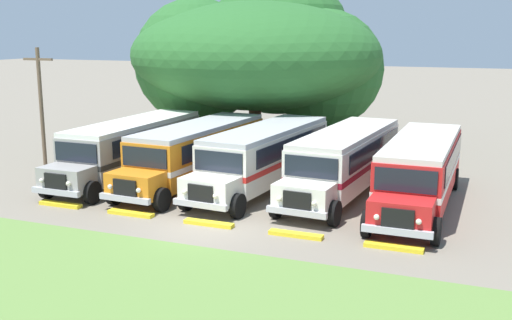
# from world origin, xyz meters

# --- Properties ---
(ground_plane) EXTENTS (220.00, 220.00, 0.00)m
(ground_plane) POSITION_xyz_m (0.00, 0.00, 0.00)
(ground_plane) COLOR slate
(foreground_grass_strip) EXTENTS (80.00, 8.60, 0.01)m
(foreground_grass_strip) POSITION_xyz_m (0.00, -6.48, 0.00)
(foreground_grass_strip) COLOR olive
(foreground_grass_strip) RESTS_ON ground_plane
(parked_bus_slot_0) EXTENTS (2.74, 10.85, 2.82)m
(parked_bus_slot_0) POSITION_xyz_m (-7.08, 5.73, 1.58)
(parked_bus_slot_0) COLOR #9E9993
(parked_bus_slot_0) RESTS_ON ground_plane
(parked_bus_slot_1) EXTENTS (3.17, 10.91, 2.82)m
(parked_bus_slot_1) POSITION_xyz_m (-3.51, 5.91, 1.58)
(parked_bus_slot_1) COLOR orange
(parked_bus_slot_1) RESTS_ON ground_plane
(parked_bus_slot_2) EXTENTS (3.44, 10.96, 2.82)m
(parked_bus_slot_2) POSITION_xyz_m (-0.14, 6.27, 1.58)
(parked_bus_slot_2) COLOR silver
(parked_bus_slot_2) RESTS_ON ground_plane
(parked_bus_slot_3) EXTENTS (3.30, 10.93, 2.82)m
(parked_bus_slot_3) POSITION_xyz_m (3.58, 6.71, 1.58)
(parked_bus_slot_3) COLOR silver
(parked_bus_slot_3) RESTS_ON ground_plane
(parked_bus_slot_4) EXTENTS (2.69, 10.84, 2.82)m
(parked_bus_slot_4) POSITION_xyz_m (7.03, 5.86, 1.58)
(parked_bus_slot_4) COLOR red
(parked_bus_slot_4) RESTS_ON ground_plane
(curb_wheelstop_0) EXTENTS (2.00, 0.36, 0.15)m
(curb_wheelstop_0) POSITION_xyz_m (-6.96, 0.03, 0.07)
(curb_wheelstop_0) COLOR yellow
(curb_wheelstop_0) RESTS_ON ground_plane
(curb_wheelstop_1) EXTENTS (2.00, 0.36, 0.15)m
(curb_wheelstop_1) POSITION_xyz_m (-3.48, 0.03, 0.07)
(curb_wheelstop_1) COLOR yellow
(curb_wheelstop_1) RESTS_ON ground_plane
(curb_wheelstop_2) EXTENTS (2.00, 0.36, 0.15)m
(curb_wheelstop_2) POSITION_xyz_m (0.00, 0.03, 0.07)
(curb_wheelstop_2) COLOR yellow
(curb_wheelstop_2) RESTS_ON ground_plane
(curb_wheelstop_3) EXTENTS (2.00, 0.36, 0.15)m
(curb_wheelstop_3) POSITION_xyz_m (3.48, 0.03, 0.07)
(curb_wheelstop_3) COLOR yellow
(curb_wheelstop_3) RESTS_ON ground_plane
(curb_wheelstop_4) EXTENTS (2.00, 0.36, 0.15)m
(curb_wheelstop_4) POSITION_xyz_m (6.96, 0.03, 0.07)
(curb_wheelstop_4) COLOR yellow
(curb_wheelstop_4) RESTS_ON ground_plane
(broad_shade_tree) EXTENTS (15.52, 16.26, 11.29)m
(broad_shade_tree) POSITION_xyz_m (-4.36, 16.68, 5.79)
(broad_shade_tree) COLOR brown
(broad_shade_tree) RESTS_ON ground_plane
(utility_pole) EXTENTS (1.80, 0.20, 6.42)m
(utility_pole) POSITION_xyz_m (-12.17, 5.21, 3.45)
(utility_pole) COLOR brown
(utility_pole) RESTS_ON ground_plane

